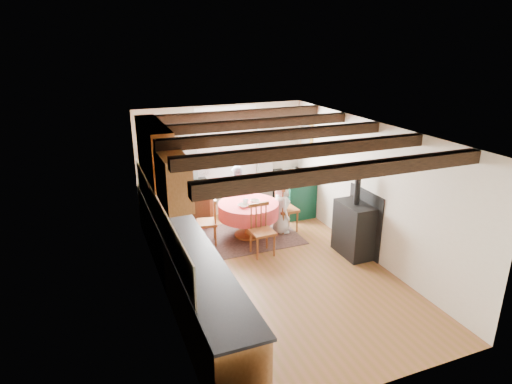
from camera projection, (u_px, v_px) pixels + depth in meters
name	position (u px, v px, depth m)	size (l,w,h in m)	color
floor	(274.00, 272.00, 7.27)	(3.60, 5.50, 0.00)	brown
ceiling	(276.00, 130.00, 6.47)	(3.60, 5.50, 0.00)	white
wall_back	(222.00, 162.00, 9.28)	(3.60, 0.00, 2.40)	silver
wall_front	(384.00, 294.00, 4.46)	(3.60, 0.00, 2.40)	silver
wall_left	(160.00, 221.00, 6.24)	(0.00, 5.50, 2.40)	silver
wall_right	(370.00, 191.00, 7.50)	(0.00, 5.50, 2.40)	silver
beam_a	(351.00, 171.00, 4.75)	(3.60, 0.16, 0.16)	#372214
beam_b	(308.00, 151.00, 5.62)	(3.60, 0.16, 0.16)	#372214
beam_c	(276.00, 135.00, 6.50)	(3.60, 0.16, 0.16)	#372214
beam_d	(252.00, 124.00, 7.38)	(3.60, 0.16, 0.16)	#372214
beam_e	(233.00, 115.00, 8.25)	(3.60, 0.16, 0.16)	#372214
splash_left	(158.00, 214.00, 6.51)	(0.02, 4.50, 0.55)	beige
splash_back	(176.00, 167.00, 8.91)	(1.40, 0.02, 0.55)	beige
base_cabinet_left	(184.00, 265.00, 6.60)	(0.60, 5.30, 0.88)	#9F6233
base_cabinet_back	(178.00, 206.00, 8.90)	(1.30, 0.60, 0.88)	#9F6233
worktop_left	(184.00, 237.00, 6.45)	(0.64, 5.30, 0.04)	black
worktop_back	(177.00, 185.00, 8.73)	(1.30, 0.64, 0.04)	black
wall_cabinet_glass	(154.00, 151.00, 7.10)	(0.34, 1.80, 0.90)	#9F6233
wall_cabinet_solid	(173.00, 180.00, 5.80)	(0.34, 0.90, 0.70)	#9F6233
window_frame	(226.00, 143.00, 9.17)	(1.34, 0.03, 1.54)	white
window_pane	(226.00, 143.00, 9.17)	(1.20, 0.01, 1.40)	white
curtain_left	(189.00, 171.00, 8.96)	(0.35, 0.10, 2.10)	#ACACAC
curtain_right	(265.00, 163.00, 9.56)	(0.35, 0.10, 2.10)	#ACACAC
curtain_rod	(227.00, 115.00, 8.89)	(0.03, 0.03, 2.00)	black
wall_picture	(307.00, 136.00, 9.34)	(0.04, 0.50, 0.60)	gold
wall_plate	(268.00, 135.00, 9.45)	(0.30, 0.30, 0.02)	silver
rug	(249.00, 236.00, 8.56)	(1.90, 1.48, 0.01)	black
dining_table	(248.00, 220.00, 8.45)	(1.17, 1.17, 0.70)	#DA4656
chair_near	(262.00, 230.00, 7.70)	(0.40, 0.42, 0.94)	brown
chair_left	(207.00, 221.00, 8.14)	(0.39, 0.41, 0.91)	brown
chair_right	(286.00, 207.00, 8.69)	(0.42, 0.44, 0.98)	brown
aga_range	(293.00, 193.00, 9.60)	(0.65, 1.00, 0.92)	#0A3627
cast_iron_stove	(355.00, 215.00, 7.63)	(0.45, 0.75, 1.51)	black
child_far	(237.00, 194.00, 9.09)	(0.45, 0.29, 1.23)	slate
child_right	(281.00, 207.00, 8.58)	(0.53, 0.34, 1.08)	silver
bowl_a	(243.00, 206.00, 8.13)	(0.20, 0.20, 0.05)	silver
bowl_b	(255.00, 201.00, 8.33)	(0.18, 0.18, 0.06)	silver
cup	(246.00, 202.00, 8.23)	(0.11, 0.11, 0.10)	silver
canister_tall	(168.00, 179.00, 8.59)	(0.16, 0.16, 0.27)	#262628
canister_wide	(183.00, 177.00, 8.84)	(0.19, 0.19, 0.22)	#262628
canister_slim	(186.00, 177.00, 8.73)	(0.09, 0.09, 0.26)	#262628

